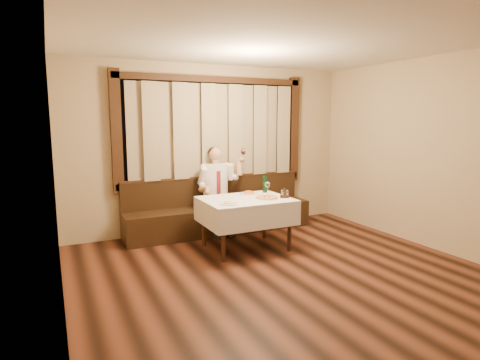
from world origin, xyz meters
name	(u,v)px	position (x,y,z in m)	size (l,w,h in m)	color
room	(272,151)	(0.00, 0.97, 1.50)	(5.01, 6.01, 2.81)	black
banquette	(219,213)	(0.00, 2.72, 0.31)	(3.20, 0.61, 0.94)	black
dining_table	(246,206)	(0.00, 1.70, 0.65)	(1.27, 0.97, 0.76)	black
pizza	(267,197)	(0.27, 1.57, 0.77)	(0.33, 0.33, 0.04)	white
pasta_red	(249,192)	(0.18, 1.97, 0.80)	(0.28, 0.28, 0.10)	white
pasta_cream	(229,202)	(-0.38, 1.44, 0.79)	(0.24, 0.24, 0.08)	white
green_bottle	(265,184)	(0.48, 2.00, 0.89)	(0.07, 0.07, 0.32)	#104E23
table_wine_glass	(267,185)	(0.39, 1.77, 0.91)	(0.08, 0.08, 0.21)	white
cruet_caddy	(284,195)	(0.53, 1.50, 0.80)	(0.14, 0.11, 0.14)	black
seated_man	(218,184)	(-0.06, 2.63, 0.84)	(0.80, 0.60, 1.45)	black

